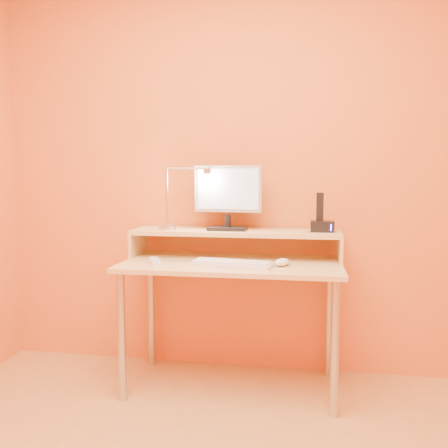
% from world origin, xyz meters
% --- Properties ---
extents(wall_back, '(3.00, 0.04, 2.50)m').
position_xyz_m(wall_back, '(0.00, 1.50, 1.25)').
color(wall_back, orange).
rests_on(wall_back, floor).
extents(desk_leg_fl, '(0.04, 0.04, 0.69)m').
position_xyz_m(desk_leg_fl, '(-0.55, 0.93, 0.35)').
color(desk_leg_fl, '#B7B7BA').
rests_on(desk_leg_fl, floor).
extents(desk_leg_fr, '(0.04, 0.04, 0.69)m').
position_xyz_m(desk_leg_fr, '(0.55, 0.93, 0.35)').
color(desk_leg_fr, '#B7B7BA').
rests_on(desk_leg_fr, floor).
extents(desk_leg_bl, '(0.04, 0.04, 0.69)m').
position_xyz_m(desk_leg_bl, '(-0.55, 1.43, 0.35)').
color(desk_leg_bl, '#B7B7BA').
rests_on(desk_leg_bl, floor).
extents(desk_leg_br, '(0.04, 0.04, 0.69)m').
position_xyz_m(desk_leg_br, '(0.55, 1.43, 0.35)').
color(desk_leg_br, '#B7B7BA').
rests_on(desk_leg_br, floor).
extents(desk_lower, '(1.20, 0.60, 0.02)m').
position_xyz_m(desk_lower, '(0.00, 1.18, 0.71)').
color(desk_lower, '#E2B470').
rests_on(desk_lower, floor).
extents(shelf_riser_left, '(0.02, 0.30, 0.14)m').
position_xyz_m(shelf_riser_left, '(-0.59, 1.33, 0.79)').
color(shelf_riser_left, '#E2B470').
rests_on(shelf_riser_left, desk_lower).
extents(shelf_riser_right, '(0.02, 0.30, 0.14)m').
position_xyz_m(shelf_riser_right, '(0.59, 1.33, 0.79)').
color(shelf_riser_right, '#E2B470').
rests_on(shelf_riser_right, desk_lower).
extents(desk_shelf, '(1.20, 0.30, 0.02)m').
position_xyz_m(desk_shelf, '(0.00, 1.33, 0.87)').
color(desk_shelf, '#E2B470').
rests_on(desk_shelf, desk_lower).
extents(monitor_foot, '(0.22, 0.16, 0.02)m').
position_xyz_m(monitor_foot, '(-0.05, 1.33, 0.89)').
color(monitor_foot, black).
rests_on(monitor_foot, desk_shelf).
extents(monitor_neck, '(0.04, 0.04, 0.07)m').
position_xyz_m(monitor_neck, '(-0.05, 1.33, 0.93)').
color(monitor_neck, black).
rests_on(monitor_neck, monitor_foot).
extents(monitor_panel, '(0.39, 0.06, 0.27)m').
position_xyz_m(monitor_panel, '(-0.05, 1.34, 1.12)').
color(monitor_panel, '#B2B2B7').
rests_on(monitor_panel, monitor_neck).
extents(monitor_back, '(0.35, 0.04, 0.23)m').
position_xyz_m(monitor_back, '(-0.05, 1.36, 1.12)').
color(monitor_back, black).
rests_on(monitor_back, monitor_panel).
extents(monitor_screen, '(0.36, 0.03, 0.23)m').
position_xyz_m(monitor_screen, '(-0.05, 1.32, 1.12)').
color(monitor_screen, silver).
rests_on(monitor_screen, monitor_panel).
extents(lamp_base, '(0.10, 0.10, 0.02)m').
position_xyz_m(lamp_base, '(-0.40, 1.30, 0.89)').
color(lamp_base, '#B7B7BA').
rests_on(lamp_base, desk_shelf).
extents(lamp_post, '(0.01, 0.01, 0.33)m').
position_xyz_m(lamp_post, '(-0.40, 1.30, 1.07)').
color(lamp_post, '#B7B7BA').
rests_on(lamp_post, lamp_base).
extents(lamp_arm, '(0.24, 0.01, 0.01)m').
position_xyz_m(lamp_arm, '(-0.28, 1.30, 1.24)').
color(lamp_arm, '#B7B7BA').
rests_on(lamp_arm, lamp_post).
extents(lamp_head, '(0.04, 0.04, 0.03)m').
position_xyz_m(lamp_head, '(-0.16, 1.30, 1.22)').
color(lamp_head, '#B7B7BA').
rests_on(lamp_head, lamp_arm).
extents(lamp_bulb, '(0.03, 0.03, 0.00)m').
position_xyz_m(lamp_bulb, '(-0.16, 1.30, 1.20)').
color(lamp_bulb, '#FFEAC6').
rests_on(lamp_bulb, lamp_head).
extents(phone_dock, '(0.13, 0.10, 0.06)m').
position_xyz_m(phone_dock, '(0.49, 1.33, 0.91)').
color(phone_dock, black).
rests_on(phone_dock, desk_shelf).
extents(phone_handset, '(0.04, 0.03, 0.16)m').
position_xyz_m(phone_handset, '(0.48, 1.33, 1.02)').
color(phone_handset, black).
rests_on(phone_handset, phone_dock).
extents(phone_led, '(0.01, 0.00, 0.04)m').
position_xyz_m(phone_led, '(0.54, 1.28, 0.91)').
color(phone_led, '#343BFB').
rests_on(phone_led, phone_dock).
extents(keyboard, '(0.43, 0.19, 0.02)m').
position_xyz_m(keyboard, '(0.02, 1.04, 0.73)').
color(keyboard, silver).
rests_on(keyboard, desk_lower).
extents(mouse, '(0.11, 0.13, 0.04)m').
position_xyz_m(mouse, '(0.28, 1.11, 0.74)').
color(mouse, white).
rests_on(mouse, desk_lower).
extents(remote_control, '(0.13, 0.19, 0.02)m').
position_xyz_m(remote_control, '(-0.40, 1.07, 0.73)').
color(remote_control, silver).
rests_on(remote_control, desk_lower).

